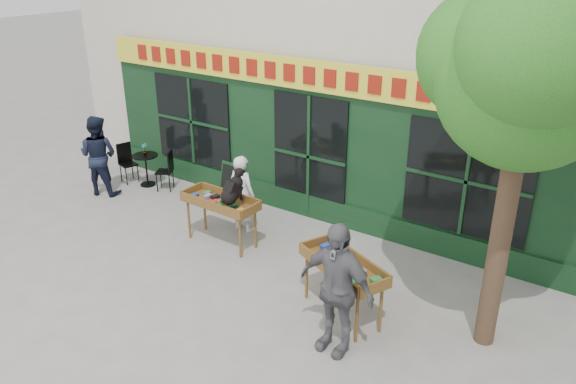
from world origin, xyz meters
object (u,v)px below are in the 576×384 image
(book_cart_center, at_px, (220,204))
(woman, at_px, (242,194))
(book_cart_right, at_px, (343,268))
(man_right, at_px, (336,288))
(man_left, at_px, (98,155))
(dog, at_px, (232,186))
(bistro_table, at_px, (146,164))

(book_cart_center, relative_size, woman, 0.96)
(book_cart_right, relative_size, man_right, 0.82)
(woman, height_order, book_cart_right, woman)
(book_cart_center, relative_size, man_left, 0.82)
(dog, distance_m, man_right, 3.31)
(dog, xyz_separation_m, bistro_table, (-3.69, 1.23, -0.75))
(woman, distance_m, man_right, 3.95)
(dog, relative_size, man_right, 0.30)
(dog, relative_size, woman, 0.38)
(man_left, bearing_deg, man_right, 147.10)
(bistro_table, bearing_deg, man_left, -119.50)
(bistro_table, height_order, man_left, man_left)
(dog, xyz_separation_m, man_left, (-4.20, 0.33, -0.37))
(woman, bearing_deg, man_left, 7.06)
(man_left, bearing_deg, dog, 156.32)
(book_cart_right, distance_m, man_right, 0.83)
(book_cart_center, bearing_deg, dog, -6.61)
(man_left, bearing_deg, bistro_table, -138.74)
(woman, relative_size, book_cart_right, 0.98)
(book_cart_right, xyz_separation_m, bistro_table, (-6.37, 1.90, -0.28))
(book_cart_center, bearing_deg, man_right, -22.29)
(bistro_table, bearing_deg, dog, -18.38)
(book_cart_right, height_order, man_right, man_right)
(woman, height_order, man_right, man_right)
(woman, relative_size, man_left, 0.86)
(man_right, xyz_separation_m, bistro_table, (-6.67, 2.65, -0.45))
(bistro_table, bearing_deg, woman, -8.95)
(dog, height_order, woman, dog)
(dog, bearing_deg, book_cart_center, 173.39)
(book_cart_center, xyz_separation_m, man_right, (3.33, -1.47, 0.17))
(dog, bearing_deg, man_left, 177.07)
(book_cart_center, relative_size, man_right, 0.77)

